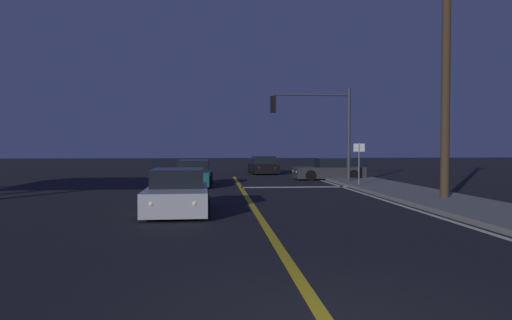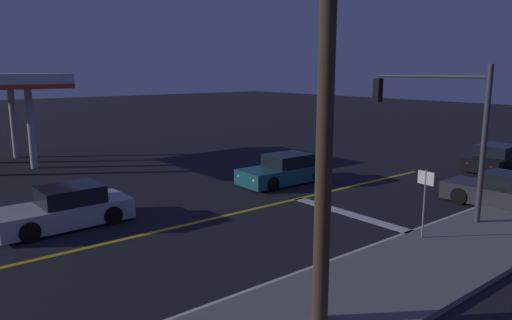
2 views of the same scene
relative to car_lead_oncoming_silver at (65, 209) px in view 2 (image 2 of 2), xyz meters
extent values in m
cube|color=gold|center=(2.46, 0.17, -0.58)|extent=(0.20, 33.19, 0.01)
cube|color=silver|center=(7.60, 0.17, -0.58)|extent=(0.16, 33.19, 0.01)
cube|color=silver|center=(5.15, 8.43, -0.58)|extent=(5.39, 0.50, 0.01)
cube|color=#B2B5BA|center=(0.00, -0.06, -0.14)|extent=(1.95, 4.29, 0.68)
cube|color=black|center=(0.00, 0.19, 0.46)|extent=(1.64, 1.99, 0.60)
cylinder|color=black|center=(0.90, -1.36, -0.26)|extent=(0.24, 0.65, 0.64)
cylinder|color=black|center=(-0.83, -1.40, -0.26)|extent=(0.24, 0.65, 0.64)
cylinder|color=black|center=(0.83, 1.28, -0.26)|extent=(0.24, 0.65, 0.64)
cylinder|color=black|center=(-0.89, 1.23, -0.26)|extent=(0.24, 0.65, 0.64)
sphere|color=red|center=(0.52, 2.03, -0.06)|extent=(0.14, 0.14, 0.14)
sphere|color=red|center=(-0.62, 2.00, -0.06)|extent=(0.14, 0.14, 0.14)
cube|color=black|center=(4.85, 20.65, -0.14)|extent=(2.02, 4.57, 0.68)
cube|color=black|center=(4.86, 20.38, 0.46)|extent=(1.68, 2.13, 0.60)
cylinder|color=black|center=(3.92, 22.02, -0.26)|extent=(0.24, 0.65, 0.64)
cylinder|color=black|center=(4.01, 19.22, -0.26)|extent=(0.24, 0.65, 0.64)
cylinder|color=black|center=(5.77, 19.27, -0.26)|extent=(0.24, 0.65, 0.64)
sphere|color=#FFF4CC|center=(4.20, 22.83, -0.06)|extent=(0.18, 0.18, 0.18)
sphere|color=red|center=(4.33, 18.42, -0.06)|extent=(0.14, 0.14, 0.14)
sphere|color=red|center=(5.50, 18.46, -0.06)|extent=(0.14, 0.14, 0.14)
cube|color=#2D2D33|center=(8.22, 13.64, -0.14)|extent=(4.36, 1.84, 0.68)
cylinder|color=black|center=(6.91, 12.80, -0.26)|extent=(0.65, 0.24, 0.64)
cylinder|color=black|center=(6.86, 14.38, -0.26)|extent=(0.65, 0.24, 0.64)
sphere|color=#FFF4CC|center=(6.15, 13.04, -0.06)|extent=(0.18, 0.18, 0.18)
sphere|color=#FFF4CC|center=(6.11, 14.10, -0.06)|extent=(0.18, 0.18, 0.18)
cube|color=#195960|center=(0.05, 9.76, -0.14)|extent=(1.90, 4.36, 0.68)
cube|color=black|center=(0.06, 10.02, 0.46)|extent=(1.59, 2.02, 0.60)
cylinder|color=black|center=(0.85, 8.40, -0.26)|extent=(0.24, 0.65, 0.64)
cylinder|color=black|center=(-0.81, 8.44, -0.26)|extent=(0.24, 0.65, 0.64)
cylinder|color=black|center=(0.92, 11.08, -0.26)|extent=(0.24, 0.65, 0.64)
cylinder|color=black|center=(-0.74, 11.12, -0.26)|extent=(0.24, 0.65, 0.64)
sphere|color=#FFF4CC|center=(0.55, 7.65, -0.06)|extent=(0.18, 0.18, 0.18)
sphere|color=#FFF4CC|center=(-0.55, 7.68, -0.06)|extent=(0.18, 0.18, 0.18)
sphere|color=red|center=(0.66, 11.85, -0.06)|extent=(0.14, 0.14, 0.14)
sphere|color=red|center=(-0.45, 11.88, -0.06)|extent=(0.14, 0.14, 0.14)
cylinder|color=#38383D|center=(8.65, 10.73, 2.09)|extent=(0.18, 0.18, 5.33)
cylinder|color=#38383D|center=(6.51, 10.73, 4.35)|extent=(4.28, 0.12, 0.12)
cube|color=black|center=(4.37, 10.73, 3.80)|extent=(0.28, 0.28, 0.90)
sphere|color=red|center=(4.37, 10.73, 4.07)|extent=(0.22, 0.22, 0.22)
sphere|color=#4C2D05|center=(4.37, 10.73, 3.80)|extent=(0.22, 0.22, 0.22)
sphere|color=#0A3814|center=(4.37, 10.73, 3.53)|extent=(0.22, 0.22, 0.22)
cylinder|color=#42301E|center=(9.75, 1.99, 4.42)|extent=(0.32, 0.32, 10.00)
cylinder|color=slate|center=(8.35, 7.93, 0.54)|extent=(0.06, 0.06, 2.25)
cube|color=white|center=(8.35, 7.93, 1.42)|extent=(0.56, 0.08, 0.40)
cylinder|color=silver|center=(-14.86, 1.68, 1.65)|extent=(0.36, 0.36, 4.46)
cylinder|color=silver|center=(-10.84, 1.68, 1.65)|extent=(0.36, 0.36, 4.46)
camera|label=1|loc=(1.17, -14.57, 1.45)|focal=32.39mm
camera|label=2|loc=(15.77, -4.50, 4.55)|focal=33.01mm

